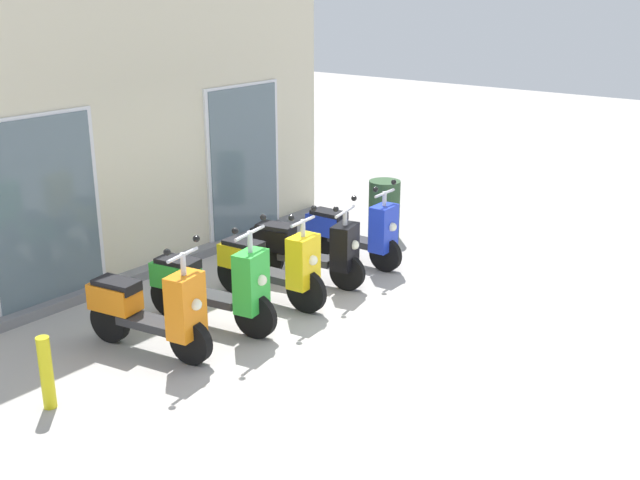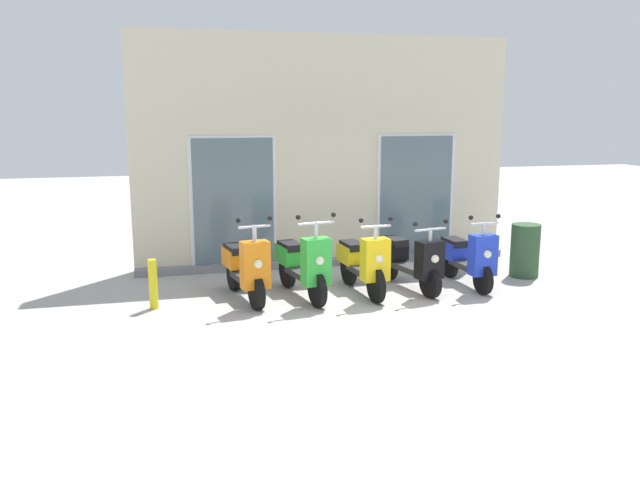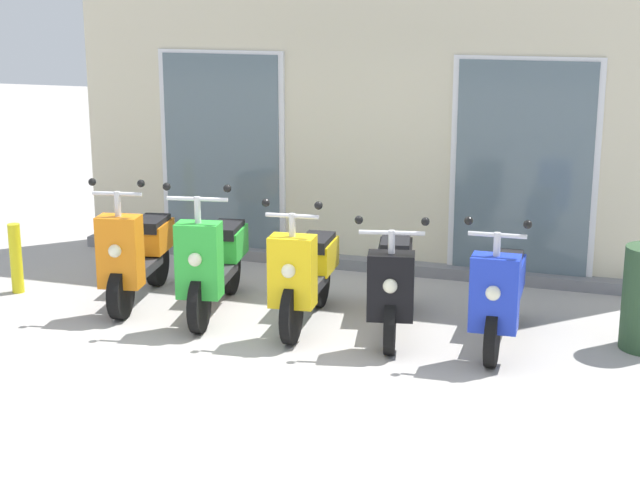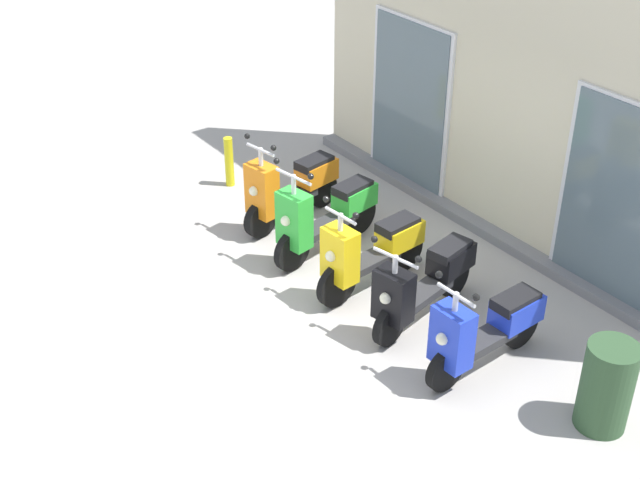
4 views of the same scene
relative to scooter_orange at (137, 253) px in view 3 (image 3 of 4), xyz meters
name	(u,v)px [view 3 (image 3 of 4)]	position (x,y,z in m)	size (l,w,h in m)	color
ground_plane	(273,353)	(1.72, -0.87, -0.49)	(40.00, 40.00, 0.00)	#A8A39E
storefront_facade	(370,89)	(1.72, 2.02, 1.43)	(6.67, 0.50, 4.00)	beige
scooter_orange	(137,253)	(0.00, 0.00, 0.00)	(0.61, 1.54, 1.29)	black
scooter_green	(214,261)	(0.83, -0.07, 0.02)	(0.67, 1.65, 1.32)	black
scooter_yellow	(306,272)	(1.75, -0.11, 0.00)	(0.52, 1.57, 1.24)	black
scooter_black	(393,279)	(2.53, -0.02, -0.01)	(0.71, 1.59, 1.16)	black
scooter_blue	(500,292)	(3.47, -0.08, -0.02)	(0.53, 1.52, 1.21)	black
curb_bollard	(16,258)	(-1.30, -0.11, -0.14)	(0.12, 0.12, 0.70)	yellow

